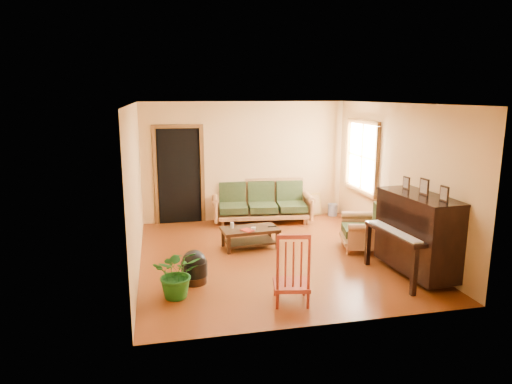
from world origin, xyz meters
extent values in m
plane|color=#58240B|center=(0.00, 0.00, 0.00)|extent=(5.00, 5.00, 0.00)
cube|color=black|center=(-1.45, 2.48, 1.02)|extent=(1.08, 0.16, 2.05)
cube|color=white|center=(2.21, 1.30, 1.50)|extent=(0.12, 1.36, 1.46)
cube|color=#9D6639|center=(0.31, 2.11, 0.46)|extent=(2.21, 1.12, 0.91)
cube|color=black|center=(-0.31, 0.50, 0.18)|extent=(1.06, 0.64, 0.37)
cube|color=#9D6639|center=(1.67, 0.00, 0.44)|extent=(1.03, 1.06, 0.88)
cube|color=black|center=(1.93, -1.33, 0.64)|extent=(0.96, 1.50, 1.28)
cylinder|color=black|center=(-1.43, -0.89, 0.19)|extent=(0.46, 0.46, 0.38)
cube|color=maroon|center=(-0.21, -1.81, 0.50)|extent=(0.55, 0.59, 1.00)
cube|color=#AD8539|center=(1.56, 2.37, 0.27)|extent=(0.42, 0.18, 0.55)
cylinder|color=#34549E|center=(2.02, 2.30, 0.14)|extent=(0.23, 0.23, 0.27)
imported|color=#19581B|center=(-1.69, -1.34, 0.36)|extent=(0.66, 0.58, 0.71)
imported|color=#A22615|center=(-0.46, 0.29, 0.38)|extent=(0.26, 0.29, 0.02)
cylinder|color=silver|center=(-0.62, 0.57, 0.42)|extent=(0.07, 0.07, 0.11)
cylinder|color=silver|center=(-0.27, 0.36, 0.40)|extent=(0.10, 0.10, 0.05)
cube|color=black|center=(0.11, 0.49, 0.38)|extent=(0.15, 0.05, 0.02)
camera|label=1|loc=(-1.89, -7.29, 2.74)|focal=32.00mm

